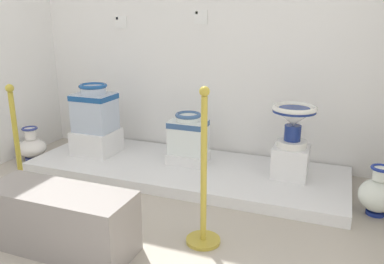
{
  "coord_description": "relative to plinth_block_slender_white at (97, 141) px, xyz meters",
  "views": [
    {
      "loc": [
        3.14,
        -1.14,
        1.43
      ],
      "look_at": [
        1.9,
        2.04,
        0.42
      ],
      "focal_mm": 36.85,
      "sensor_mm": 36.0,
      "label": 1
    }
  ],
  "objects": [
    {
      "name": "ground_plane",
      "position": [
        0.96,
        -1.36,
        -0.22
      ],
      "size": [
        5.66,
        5.38,
        0.02
      ],
      "primitive_type": "cube",
      "color": "#B2A899"
    },
    {
      "name": "stanchion_post_near_right",
      "position": [
        1.51,
        -1.03,
        0.13
      ],
      "size": [
        0.23,
        0.23,
        1.04
      ],
      "color": "gold",
      "rests_on": "ground_plane"
    },
    {
      "name": "plinth_block_slender_white",
      "position": [
        0.0,
        0.0,
        0.0
      ],
      "size": [
        0.39,
        0.39,
        0.24
      ],
      "primitive_type": "cube",
      "color": "white",
      "rests_on": "display_platform"
    },
    {
      "name": "decorative_vase_spare",
      "position": [
        -0.67,
        -0.19,
        -0.07
      ],
      "size": [
        0.29,
        0.29,
        0.34
      ],
      "color": "navy",
      "rests_on": "ground_plane"
    },
    {
      "name": "info_placard_first",
      "position": [
        0.03,
        0.52,
        1.16
      ],
      "size": [
        0.14,
        0.01,
        0.13
      ],
      "color": "white"
    },
    {
      "name": "antique_toilet_leftmost",
      "position": [
        1.91,
        0.07,
        0.4
      ],
      "size": [
        0.37,
        0.37,
        0.36
      ],
      "color": "white",
      "rests_on": "plinth_block_leftmost"
    },
    {
      "name": "plinth_block_leftmost",
      "position": [
        1.91,
        0.07,
        0.02
      ],
      "size": [
        0.29,
        0.29,
        0.27
      ],
      "primitive_type": "cube",
      "color": "white",
      "rests_on": "display_platform"
    },
    {
      "name": "plinth_block_rightmost",
      "position": [
        0.96,
        0.09,
        -0.07
      ],
      "size": [
        0.35,
        0.31,
        0.09
      ],
      "primitive_type": "cube",
      "color": "white",
      "rests_on": "display_platform"
    },
    {
      "name": "museum_bench",
      "position": [
        0.69,
        -1.42,
        -0.01
      ],
      "size": [
        0.97,
        0.36,
        0.4
      ],
      "primitive_type": "cube",
      "color": "gray",
      "rests_on": "ground_plane"
    },
    {
      "name": "stanchion_post_near_left",
      "position": [
        -0.09,
        -0.94,
        0.07
      ],
      "size": [
        0.25,
        0.25,
        0.94
      ],
      "color": "gold",
      "rests_on": "ground_plane"
    },
    {
      "name": "antique_toilet_rightmost",
      "position": [
        0.96,
        0.09,
        0.17
      ],
      "size": [
        0.34,
        0.26,
        0.38
      ],
      "color": "white",
      "rests_on": "plinth_block_rightmost"
    },
    {
      "name": "display_platform",
      "position": [
        0.96,
        -0.01,
        -0.17
      ],
      "size": [
        2.92,
        1.03,
        0.09
      ],
      "primitive_type": "cube",
      "color": "white",
      "rests_on": "ground_plane"
    },
    {
      "name": "decorative_vase_corner",
      "position": [
        2.59,
        -0.2,
        -0.05
      ],
      "size": [
        0.28,
        0.28,
        0.38
      ],
      "color": "navy",
      "rests_on": "ground_plane"
    },
    {
      "name": "antique_toilet_slender_white",
      "position": [
        0.0,
        0.0,
        0.35
      ],
      "size": [
        0.38,
        0.32,
        0.47
      ],
      "color": "silver",
      "rests_on": "plinth_block_slender_white"
    },
    {
      "name": "info_placard_second",
      "position": [
        0.92,
        0.52,
        1.21
      ],
      "size": [
        0.13,
        0.01,
        0.13
      ],
      "color": "white"
    }
  ]
}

